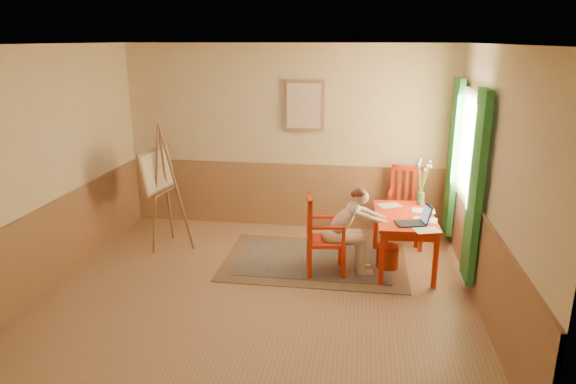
% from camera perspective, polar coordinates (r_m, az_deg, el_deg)
% --- Properties ---
extents(room, '(5.04, 4.54, 2.84)m').
position_cam_1_polar(room, '(5.74, -3.26, 1.90)').
color(room, '#AA7E58').
rests_on(room, ground).
extents(wainscot, '(5.00, 4.50, 1.00)m').
position_cam_1_polar(wainscot, '(6.75, -1.80, -3.80)').
color(wainscot, '#A16F45').
rests_on(wainscot, room).
extents(window, '(0.12, 2.01, 2.20)m').
position_cam_1_polar(window, '(6.83, 19.03, 2.93)').
color(window, white).
rests_on(window, room).
extents(wall_portrait, '(0.60, 0.05, 0.76)m').
position_cam_1_polar(wall_portrait, '(7.75, 1.77, 9.52)').
color(wall_portrait, '#8F6B4B').
rests_on(wall_portrait, room).
extents(rug, '(2.40, 1.61, 0.02)m').
position_cam_1_polar(rug, '(6.95, 2.97, -7.59)').
color(rug, '#8C7251').
rests_on(rug, room).
extents(table, '(0.77, 1.23, 0.72)m').
position_cam_1_polar(table, '(6.70, 12.76, -3.21)').
color(table, red).
rests_on(table, room).
extents(chair_left, '(0.52, 0.50, 1.01)m').
position_cam_1_polar(chair_left, '(6.45, 3.76, -4.81)').
color(chair_left, red).
rests_on(chair_left, room).
extents(chair_back, '(0.54, 0.56, 1.07)m').
position_cam_1_polar(chair_back, '(7.70, 12.81, -1.34)').
color(chair_back, red).
rests_on(chair_back, room).
extents(figure, '(0.85, 0.42, 1.12)m').
position_cam_1_polar(figure, '(6.44, 6.68, -3.85)').
color(figure, beige).
rests_on(figure, room).
extents(laptop, '(0.44, 0.32, 0.24)m').
position_cam_1_polar(laptop, '(6.36, 13.92, -3.05)').
color(laptop, '#1E2338').
rests_on(laptop, table).
extents(papers, '(0.75, 1.18, 0.00)m').
position_cam_1_polar(papers, '(6.65, 13.93, -2.60)').
color(papers, white).
rests_on(papers, table).
extents(vase, '(0.24, 0.31, 0.62)m').
position_cam_1_polar(vase, '(7.07, 14.58, 0.89)').
color(vase, '#3F724C').
rests_on(vase, table).
extents(wastebasket, '(0.32, 0.32, 0.30)m').
position_cam_1_polar(wastebasket, '(6.81, 10.93, -7.08)').
color(wastebasket, '#B22A0E').
rests_on(wastebasket, room).
extents(easel, '(0.63, 0.79, 1.76)m').
position_cam_1_polar(easel, '(7.34, -14.03, 1.83)').
color(easel, brown).
rests_on(easel, room).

